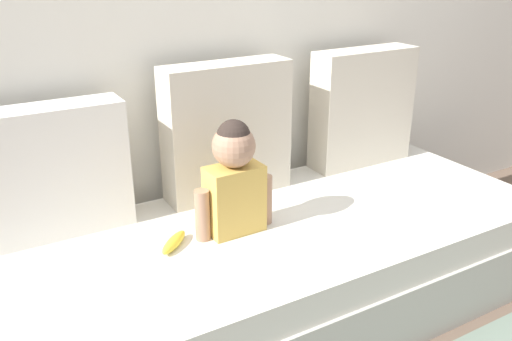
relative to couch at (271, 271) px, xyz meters
The scene contains 8 objects.
ground_plane 0.20m from the couch, ahead, with size 12.00×12.00×0.00m, color brown.
back_wall 1.10m from the couch, 90.00° to the left, with size 5.61×0.10×2.25m, color silver.
couch is the anchor object (origin of this frame).
throw_pillow_left 0.95m from the couch, 153.77° to the left, with size 0.59×0.16×0.50m, color silver.
throw_pillow_center 0.62m from the couch, 90.00° to the left, with size 0.56×0.16×0.58m, color beige.
throw_pillow_right 0.97m from the couch, 26.23° to the left, with size 0.53×0.16×0.57m, color beige.
toddler 0.46m from the couch, 163.94° to the left, with size 0.33×0.16×0.45m.
banana 0.46m from the couch, behind, with size 0.17×0.04×0.04m, color yellow.
Camera 1 is at (-1.01, -1.61, 1.42)m, focal length 38.32 mm.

